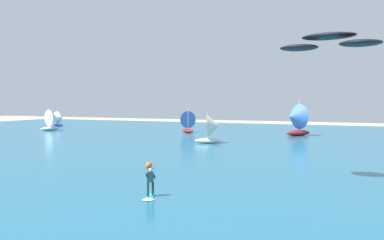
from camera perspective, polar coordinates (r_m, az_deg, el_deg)
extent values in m
cube|color=#1E607F|center=(55.75, 13.39, -3.25)|extent=(160.00, 90.00, 0.10)
cube|color=#26B2CC|center=(26.10, -5.42, -9.82)|extent=(0.92, 1.46, 0.05)
cylinder|color=#143338|center=(25.85, -5.75, -8.98)|extent=(0.14, 0.14, 0.80)
cylinder|color=#143338|center=(26.17, -5.11, -8.83)|extent=(0.14, 0.14, 0.80)
cube|color=#143338|center=(25.88, -5.43, -7.38)|extent=(0.42, 0.34, 0.60)
sphere|color=beige|center=(25.81, -5.44, -6.49)|extent=(0.22, 0.22, 0.22)
cylinder|color=#143338|center=(25.98, -5.90, -7.24)|extent=(0.27, 0.50, 0.39)
cylinder|color=#143338|center=(25.92, -4.93, -7.25)|extent=(0.27, 0.50, 0.39)
ellipsoid|color=white|center=(25.18, -5.71, -10.25)|extent=(0.87, 0.82, 0.08)
ellipsoid|color=black|center=(30.41, 17.31, 10.34)|extent=(4.03, 2.97, 0.42)
ellipsoid|color=black|center=(31.10, 13.71, 9.10)|extent=(3.09, 2.74, 0.42)
ellipsoid|color=black|center=(29.69, 21.05, 9.30)|extent=(3.09, 2.74, 0.42)
ellipsoid|color=navy|center=(97.09, -17.01, -0.59)|extent=(3.12, 1.55, 0.56)
cylinder|color=silver|center=(97.11, -17.07, 0.46)|extent=(0.09, 0.09, 2.98)
cone|color=white|center=(96.61, -16.83, 0.36)|extent=(1.74, 2.70, 2.51)
ellipsoid|color=maroon|center=(70.25, 13.61, -1.64)|extent=(4.06, 4.73, 0.88)
cylinder|color=silver|center=(70.25, 13.76, 0.63)|extent=(0.15, 0.15, 4.68)
cone|color=#3F72CC|center=(69.55, 13.15, 0.43)|extent=(4.38, 3.98, 3.93)
ellipsoid|color=silver|center=(56.61, 2.13, -2.71)|extent=(3.73, 2.33, 0.66)
cylinder|color=silver|center=(56.46, 1.97, -0.59)|extent=(0.11, 0.11, 3.53)
cone|color=silver|center=(56.45, 2.75, -0.77)|extent=(2.45, 3.31, 2.96)
ellipsoid|color=maroon|center=(74.47, -0.57, -1.40)|extent=(3.43, 3.14, 0.65)
cylinder|color=silver|center=(74.20, -0.52, 0.18)|extent=(0.11, 0.11, 3.47)
cone|color=#3F72CC|center=(74.89, -0.77, 0.07)|extent=(3.03, 3.21, 2.91)
ellipsoid|color=silver|center=(83.72, -17.99, -1.07)|extent=(2.38, 3.82, 0.68)
cylinder|color=silver|center=(83.53, -18.12, 0.39)|extent=(0.11, 0.11, 3.61)
cone|color=white|center=(83.92, -17.64, 0.29)|extent=(3.39, 2.51, 3.03)
sphere|color=#E55919|center=(36.39, -5.63, -5.86)|extent=(0.53, 0.53, 0.53)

